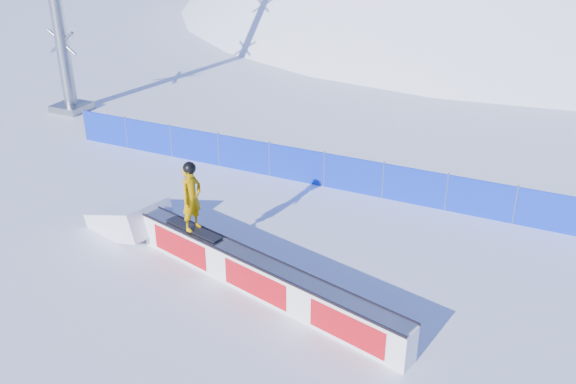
% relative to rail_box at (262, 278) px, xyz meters
% --- Properties ---
extents(ground, '(160.00, 160.00, 0.00)m').
position_rel_rail_box_xyz_m(ground, '(-0.01, 1.86, -0.48)').
color(ground, white).
rests_on(ground, ground).
extents(snow_hill, '(64.00, 64.00, 64.00)m').
position_rel_rail_box_xyz_m(snow_hill, '(-0.01, 43.86, -18.48)').
color(snow_hill, white).
rests_on(snow_hill, ground).
extents(safety_fence, '(22.05, 0.05, 1.30)m').
position_rel_rail_box_xyz_m(safety_fence, '(-0.01, 6.36, 0.12)').
color(safety_fence, '#0A28C3').
rests_on(safety_fence, ground).
extents(rail_box, '(8.06, 2.60, 0.98)m').
position_rel_rail_box_xyz_m(rail_box, '(0.00, 0.00, 0.00)').
color(rail_box, white).
rests_on(rail_box, ground).
extents(snow_ramp, '(2.68, 2.04, 1.49)m').
position_rel_rail_box_xyz_m(snow_ramp, '(-4.95, 1.28, -0.48)').
color(snow_ramp, white).
rests_on(snow_ramp, ground).
extents(snowboarder, '(1.84, 0.77, 1.90)m').
position_rel_rail_box_xyz_m(snowboarder, '(-2.29, 0.59, 1.43)').
color(snowboarder, black).
rests_on(snowboarder, rail_box).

